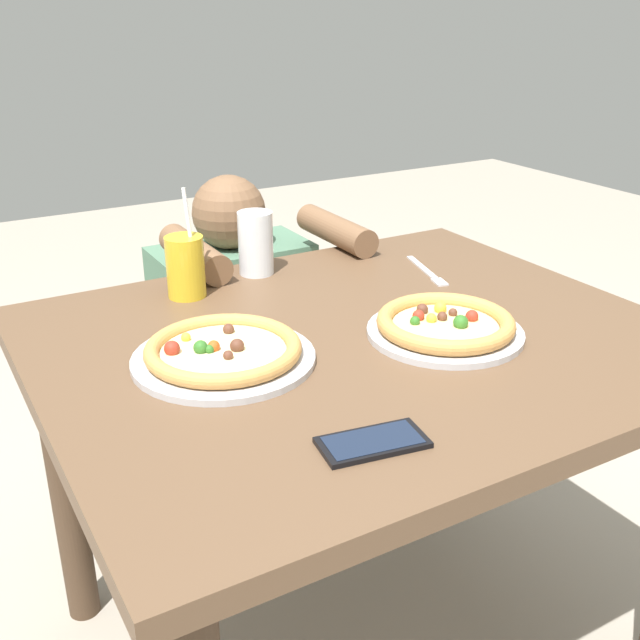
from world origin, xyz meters
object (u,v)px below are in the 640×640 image
cell_phone (373,442)px  fork (428,272)px  water_cup_clear (256,242)px  pizza_far (223,352)px  diner_seated (237,354)px  pizza_near (445,326)px  drink_cup_colored (185,266)px

cell_phone → fork: bearing=46.6°
water_cup_clear → pizza_far: bearing=-122.8°
water_cup_clear → diner_seated: size_ratio=0.16×
pizza_near → water_cup_clear: (-0.15, 0.48, 0.05)m
pizza_far → water_cup_clear: bearing=57.2°
water_cup_clear → cell_phone: size_ratio=0.88×
water_cup_clear → diner_seated: 0.54m
pizza_near → pizza_far: same height
pizza_near → drink_cup_colored: (-0.34, 0.42, 0.05)m
pizza_near → pizza_far: size_ratio=0.92×
pizza_far → diner_seated: 0.86m
fork → pizza_near: bearing=-122.3°
water_cup_clear → fork: (0.33, -0.19, -0.07)m
pizza_near → diner_seated: 0.89m
pizza_far → drink_cup_colored: size_ratio=1.39×
water_cup_clear → diner_seated: bearing=76.0°
pizza_far → drink_cup_colored: 0.33m
cell_phone → pizza_far: bearing=102.3°
pizza_far → fork: pizza_far is taller
fork → diner_seated: (-0.25, 0.51, -0.36)m
pizza_near → drink_cup_colored: bearing=128.4°
cell_phone → pizza_near: bearing=37.1°
pizza_near → fork: (0.18, 0.29, -0.02)m
drink_cup_colored → water_cup_clear: (0.18, 0.06, 0.01)m
pizza_near → cell_phone: 0.40m
drink_cup_colored → water_cup_clear: 0.19m
pizza_near → diner_seated: size_ratio=0.32×
pizza_near → cell_phone: bearing=-142.9°
fork → cell_phone: bearing=-133.4°
pizza_far → water_cup_clear: 0.45m
fork → cell_phone: (-0.50, -0.53, 0.00)m
diner_seated → cell_phone: bearing=-103.4°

